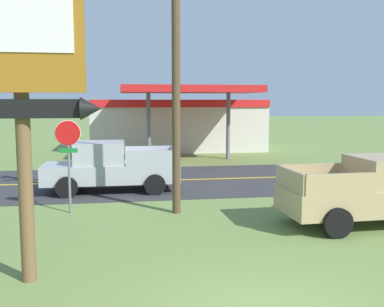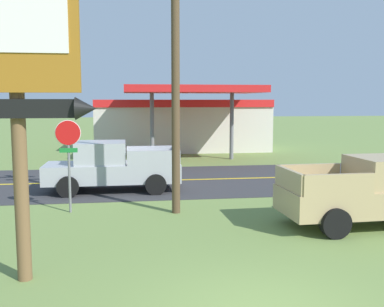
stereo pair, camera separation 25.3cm
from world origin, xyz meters
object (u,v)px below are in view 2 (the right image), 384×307
pickup_silver_on_road (111,167)px  stop_sign (68,149)px  pickup_tan_parked_on_lawn (374,192)px  utility_pole (175,62)px  motel_sign (18,71)px  gas_station (181,123)px

pickup_silver_on_road → stop_sign: bearing=-110.2°
pickup_tan_parked_on_lawn → stop_sign: bearing=162.6°
stop_sign → pickup_tan_parked_on_lawn: (8.78, -2.75, -1.06)m
stop_sign → pickup_tan_parked_on_lawn: 9.26m
stop_sign → utility_pole: size_ratio=0.33×
stop_sign → utility_pole: 4.32m
utility_pole → pickup_silver_on_road: (-2.14, 3.77, -3.75)m
motel_sign → pickup_silver_on_road: (1.37, 8.83, -3.14)m
gas_station → pickup_tan_parked_on_lawn: bearing=-81.5°
utility_pole → gas_station: bearing=82.6°
stop_sign → pickup_silver_on_road: stop_sign is taller
stop_sign → pickup_silver_on_road: (1.20, 3.26, -1.06)m
motel_sign → pickup_silver_on_road: bearing=81.2°
motel_sign → stop_sign: 5.95m
stop_sign → utility_pole: utility_pole is taller
stop_sign → gas_station: size_ratio=0.25×
stop_sign → pickup_tan_parked_on_lawn: stop_sign is taller
motel_sign → utility_pole: 6.19m
stop_sign → gas_station: 18.64m
pickup_tan_parked_on_lawn → pickup_silver_on_road: bearing=141.6°
gas_station → pickup_silver_on_road: 15.21m
motel_sign → utility_pole: (3.51, 5.06, 0.61)m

